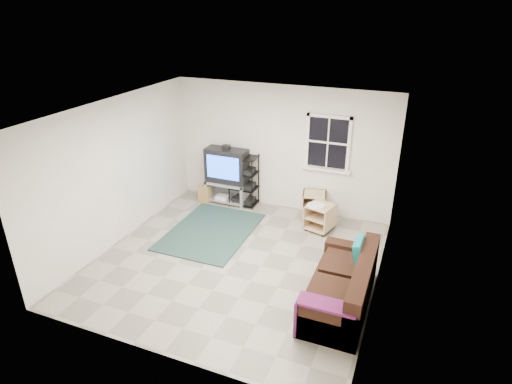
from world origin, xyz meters
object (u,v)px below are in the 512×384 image
at_px(sofa, 343,288).
at_px(tv_unit, 227,171).
at_px(av_rack, 244,183).
at_px(side_table_left, 314,204).
at_px(side_table_right, 320,215).

bearing_deg(sofa, tv_unit, 140.09).
bearing_deg(av_rack, side_table_left, -0.03).
bearing_deg(side_table_right, side_table_left, 118.05).
distance_m(side_table_left, side_table_right, 0.53).
height_order(av_rack, side_table_left, av_rack).
bearing_deg(side_table_right, tv_unit, 168.49).
xyz_separation_m(side_table_left, side_table_right, (0.25, -0.46, 0.02)).
height_order(side_table_right, sofa, sofa).
xyz_separation_m(tv_unit, av_rack, (0.38, 0.02, -0.23)).
bearing_deg(tv_unit, side_table_right, -11.51).
bearing_deg(sofa, side_table_left, 113.25).
height_order(side_table_left, side_table_right, side_table_right).
bearing_deg(tv_unit, av_rack, 2.90).
distance_m(tv_unit, side_table_left, 1.99).
distance_m(side_table_right, sofa, 2.26).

